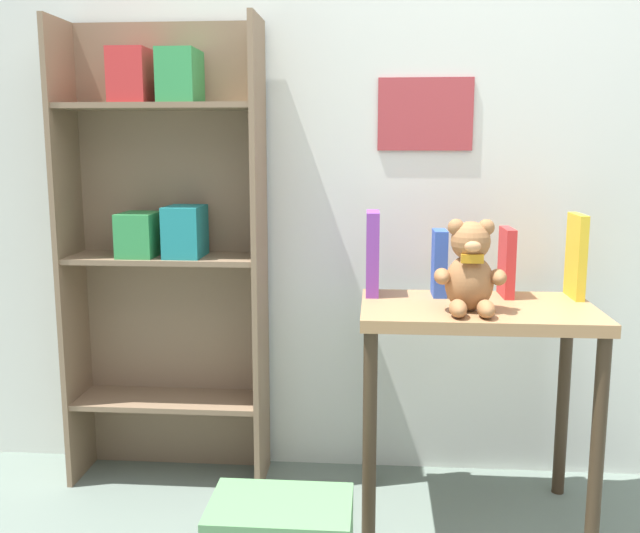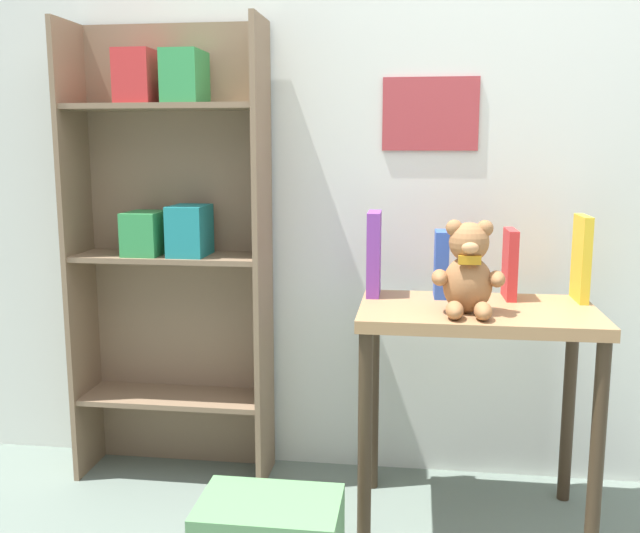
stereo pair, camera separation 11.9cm
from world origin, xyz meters
TOP-DOWN VIEW (x-y plane):
  - wall_back at (-0.00, 1.41)m, footprint 4.80×0.07m
  - bookshelf_side at (-0.96, 1.28)m, footprint 0.66×0.24m
  - display_table at (0.05, 1.04)m, footprint 0.69×0.43m
  - teddy_bear at (0.02, 0.96)m, footprint 0.20×0.19m
  - book_standing_purple at (-0.26, 1.18)m, footprint 0.04×0.14m
  - book_standing_blue at (-0.05, 1.18)m, footprint 0.04×0.11m
  - book_standing_red at (0.16, 1.19)m, footprint 0.03×0.14m
  - book_standing_yellow at (0.37, 1.18)m, footprint 0.03×0.15m

SIDE VIEW (x-z plane):
  - display_table at x=0.05m, z-range 0.23..0.91m
  - book_standing_blue at x=-0.05m, z-range 0.68..0.89m
  - book_standing_red at x=0.16m, z-range 0.68..0.90m
  - teddy_bear at x=0.02m, z-range 0.67..0.93m
  - book_standing_yellow at x=0.37m, z-range 0.68..0.94m
  - book_standing_purple at x=-0.26m, z-range 0.68..0.94m
  - bookshelf_side at x=-0.96m, z-range 0.09..1.64m
  - wall_back at x=0.00m, z-range 0.00..2.50m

